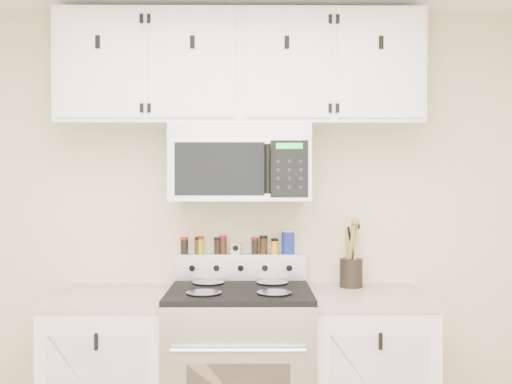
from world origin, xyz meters
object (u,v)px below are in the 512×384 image
range (240,374)px  microwave (240,163)px  salt_canister (288,242)px  utensil_crock (351,270)px

range → microwave: (0.00, 0.13, 1.14)m
microwave → salt_canister: microwave is taller
salt_canister → range: bearing=-134.4°
utensil_crock → salt_canister: size_ratio=2.71×
utensil_crock → salt_canister: utensil_crock is taller
utensil_crock → range: bearing=-162.4°
utensil_crock → salt_canister: (-0.36, 0.08, 0.15)m
range → microwave: size_ratio=1.45×
utensil_crock → salt_canister: bearing=167.1°
microwave → salt_canister: (0.28, 0.16, -0.46)m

